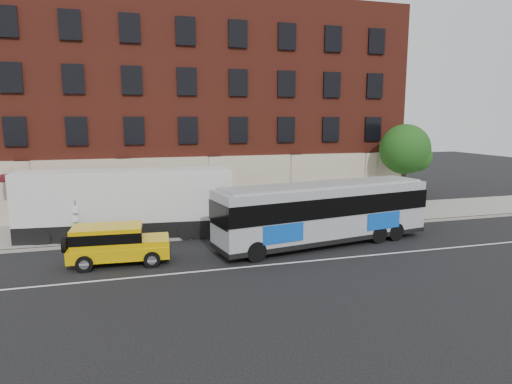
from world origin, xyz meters
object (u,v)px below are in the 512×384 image
object	(u,v)px
sign_pole	(76,220)
city_bus	(324,211)
yellow_suv	(115,242)
shipping_container	(128,205)
street_tree	(405,151)

from	to	relation	value
sign_pole	city_bus	distance (m)	13.15
sign_pole	city_bus	bearing A→B (deg)	-13.72
yellow_suv	shipping_container	distance (m)	4.81
city_bus	yellow_suv	distance (m)	10.80
street_tree	shipping_container	distance (m)	19.68
street_tree	city_bus	world-z (taller)	street_tree
yellow_suv	shipping_container	size ratio (longest dim) A/B	0.41
street_tree	city_bus	size ratio (longest dim) A/B	0.50
street_tree	city_bus	xyz separation A→B (m)	(-9.27, -6.46, -2.57)
street_tree	shipping_container	size ratio (longest dim) A/B	0.52
sign_pole	shipping_container	xyz separation A→B (m)	(2.64, 1.20, 0.47)
sign_pole	yellow_suv	distance (m)	4.04
street_tree	city_bus	bearing A→B (deg)	-145.14
yellow_suv	shipping_container	xyz separation A→B (m)	(0.63, 4.68, 0.87)
sign_pole	yellow_suv	size ratio (longest dim) A/B	0.52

